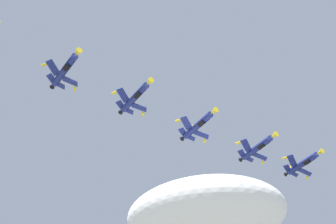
# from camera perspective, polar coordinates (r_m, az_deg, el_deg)

# --- Properties ---
(cloud_near_formation) EXTENTS (39.40, 30.32, 13.97)m
(cloud_near_formation) POSITION_cam_1_polar(r_m,az_deg,el_deg) (137.93, 3.89, -10.51)
(cloud_near_formation) COLOR white
(fighter_jet_lead) EXTENTS (13.37, 11.68, 5.25)m
(fighter_jet_lead) POSITION_cam_1_polar(r_m,az_deg,el_deg) (173.03, 13.66, -5.11)
(fighter_jet_lead) COLOR navy
(fighter_jet_left_wing) EXTENTS (13.37, 11.77, 5.07)m
(fighter_jet_left_wing) POSITION_cam_1_polar(r_m,az_deg,el_deg) (161.00, 9.15, -3.60)
(fighter_jet_left_wing) COLOR navy
(fighter_jet_right_wing) EXTENTS (13.37, 11.82, 4.96)m
(fighter_jet_right_wing) POSITION_cam_1_polar(r_m,az_deg,el_deg) (149.53, 3.11, -1.33)
(fighter_jet_right_wing) COLOR navy
(fighter_jet_left_outer) EXTENTS (13.37, 11.82, 4.94)m
(fighter_jet_left_outer) POSITION_cam_1_polar(r_m,az_deg,el_deg) (143.80, -3.39, 1.55)
(fighter_jet_left_outer) COLOR navy
(fighter_jet_right_outer) EXTENTS (13.37, 11.75, 5.11)m
(fighter_jet_right_outer) POSITION_cam_1_polar(r_m,az_deg,el_deg) (137.57, -10.49, 4.30)
(fighter_jet_right_outer) COLOR navy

